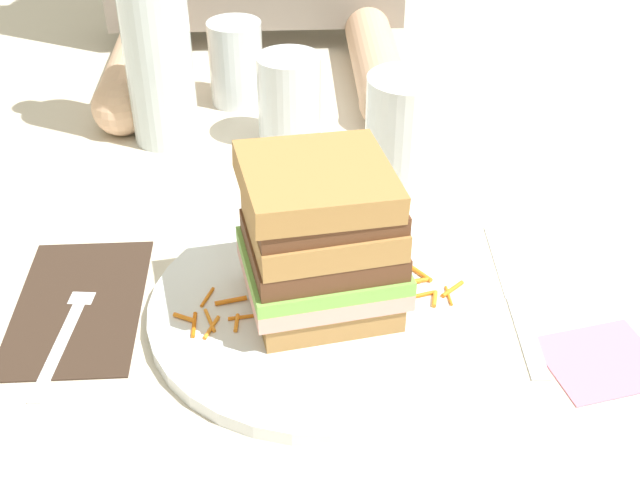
{
  "coord_description": "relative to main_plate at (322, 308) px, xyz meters",
  "views": [
    {
      "loc": [
        -0.03,
        -0.52,
        0.43
      ],
      "look_at": [
        -0.01,
        0.02,
        0.05
      ],
      "focal_mm": 45.86,
      "sensor_mm": 36.0,
      "label": 1
    }
  ],
  "objects": [
    {
      "name": "carrot_shred_6",
      "position": [
        -0.09,
        -0.02,
        0.01
      ],
      "size": [
        0.01,
        0.03,
        0.0
      ],
      "primitive_type": "cylinder",
      "rotation": [
        0.0,
        1.57,
        1.89
      ],
      "color": "orange",
      "rests_on": "main_plate"
    },
    {
      "name": "carrot_shred_8",
      "position": [
        0.1,
        0.0,
        0.01
      ],
      "size": [
        0.0,
        0.02,
        0.0
      ],
      "primitive_type": "cylinder",
      "rotation": [
        0.0,
        1.57,
        4.74
      ],
      "color": "orange",
      "rests_on": "main_plate"
    },
    {
      "name": "carrot_shred_4",
      "position": [
        -0.07,
        -0.02,
        0.01
      ],
      "size": [
        0.0,
        0.02,
        0.0
      ],
      "primitive_type": "cylinder",
      "rotation": [
        0.0,
        1.57,
        4.65
      ],
      "color": "orange",
      "rests_on": "main_plate"
    },
    {
      "name": "carrot_shred_10",
      "position": [
        0.08,
        0.0,
        0.01
      ],
      "size": [
        0.02,
        0.01,
        0.0
      ],
      "primitive_type": "cylinder",
      "rotation": [
        0.0,
        1.57,
        0.27
      ],
      "color": "orange",
      "rests_on": "main_plate"
    },
    {
      "name": "empty_tumbler_0",
      "position": [
        -0.02,
        0.3,
        0.04
      ],
      "size": [
        0.07,
        0.07,
        0.1
      ],
      "primitive_type": "cylinder",
      "color": "silver",
      "rests_on": "ground_plane"
    },
    {
      "name": "sandwich",
      "position": [
        -0.0,
        0.0,
        0.07
      ],
      "size": [
        0.14,
        0.12,
        0.13
      ],
      "color": "#A87A42",
      "rests_on": "main_plate"
    },
    {
      "name": "juice_glass",
      "position": [
        0.1,
        0.24,
        0.04
      ],
      "size": [
        0.08,
        0.08,
        0.1
      ],
      "color": "white",
      "rests_on": "ground_plane"
    },
    {
      "name": "knife",
      "position": [
        0.16,
        0.01,
        -0.0
      ],
      "size": [
        0.02,
        0.2,
        0.0
      ],
      "color": "silver",
      "rests_on": "ground_plane"
    },
    {
      "name": "napkin_dark",
      "position": [
        -0.2,
        0.02,
        -0.0
      ],
      "size": [
        0.1,
        0.17,
        0.0
      ],
      "primitive_type": "cube",
      "rotation": [
        0.0,
        0.0,
        0.01
      ],
      "color": "#38281E",
      "rests_on": "ground_plane"
    },
    {
      "name": "carrot_shred_12",
      "position": [
        0.11,
        0.01,
        0.01
      ],
      "size": [
        0.02,
        0.02,
        0.0
      ],
      "primitive_type": "cylinder",
      "rotation": [
        0.0,
        1.57,
        3.87
      ],
      "color": "orange",
      "rests_on": "main_plate"
    },
    {
      "name": "napkin_pink",
      "position": [
        0.21,
        -0.07,
        -0.0
      ],
      "size": [
        0.1,
        0.09,
        0.0
      ],
      "primitive_type": "cube",
      "rotation": [
        0.0,
        0.0,
        0.22
      ],
      "color": "pink",
      "rests_on": "ground_plane"
    },
    {
      "name": "carrot_shred_7",
      "position": [
        -0.1,
        -0.02,
        0.01
      ],
      "size": [
        0.0,
        0.03,
        0.0
      ],
      "primitive_type": "cylinder",
      "rotation": [
        0.0,
        1.57,
        1.58
      ],
      "color": "orange",
      "rests_on": "main_plate"
    },
    {
      "name": "main_plate",
      "position": [
        0.0,
        0.0,
        0.0
      ],
      "size": [
        0.28,
        0.28,
        0.01
      ],
      "primitive_type": "cylinder",
      "color": "white",
      "rests_on": "ground_plane"
    },
    {
      "name": "empty_tumbler_1",
      "position": [
        -0.08,
        0.4,
        0.04
      ],
      "size": [
        0.06,
        0.06,
        0.1
      ],
      "primitive_type": "cylinder",
      "color": "silver",
      "rests_on": "ground_plane"
    },
    {
      "name": "carrot_shred_9",
      "position": [
        0.09,
        0.03,
        0.01
      ],
      "size": [
        0.02,
        0.02,
        0.0
      ],
      "primitive_type": "cylinder",
      "rotation": [
        0.0,
        1.57,
        2.2
      ],
      "color": "orange",
      "rests_on": "main_plate"
    },
    {
      "name": "carrot_shred_3",
      "position": [
        -0.11,
        -0.02,
        0.01
      ],
      "size": [
        0.02,
        0.01,
        0.0
      ],
      "primitive_type": "cylinder",
      "rotation": [
        0.0,
        1.57,
        2.67
      ],
      "color": "orange",
      "rests_on": "main_plate"
    },
    {
      "name": "carrot_shred_14",
      "position": [
        0.07,
        0.02,
        0.01
      ],
      "size": [
        0.03,
        0.01,
        0.0
      ],
      "primitive_type": "cylinder",
      "rotation": [
        0.0,
        1.57,
        3.25
      ],
      "color": "orange",
      "rests_on": "main_plate"
    },
    {
      "name": "carrot_shred_5",
      "position": [
        -0.09,
        -0.03,
        0.01
      ],
      "size": [
        0.01,
        0.03,
        0.0
      ],
      "primitive_type": "cylinder",
      "rotation": [
        0.0,
        1.57,
        4.35
      ],
      "color": "orange",
      "rests_on": "main_plate"
    },
    {
      "name": "water_bottle",
      "position": [
        -0.16,
        0.31,
        0.13
      ],
      "size": [
        0.07,
        0.07,
        0.31
      ],
      "color": "silver",
      "rests_on": "ground_plane"
    },
    {
      "name": "carrot_shred_0",
      "position": [
        -0.07,
        0.0,
        0.01
      ],
      "size": [
        0.03,
        0.01,
        0.0
      ],
      "primitive_type": "cylinder",
      "rotation": [
        0.0,
        1.57,
        0.25
      ],
      "color": "orange",
      "rests_on": "main_plate"
    },
    {
      "name": "carrot_shred_13",
      "position": [
        0.09,
        -0.0,
        0.01
      ],
      "size": [
        0.01,
        0.02,
        0.0
      ],
      "primitive_type": "cylinder",
      "rotation": [
        0.0,
        1.57,
        4.48
      ],
      "color": "orange",
      "rests_on": "main_plate"
    },
    {
      "name": "carrot_shred_2",
      "position": [
        -0.09,
        0.01,
        0.01
      ],
      "size": [
        0.01,
        0.02,
        0.0
      ],
      "primitive_type": "cylinder",
      "rotation": [
        0.0,
        1.57,
        4.37
      ],
      "color": "orange",
      "rests_on": "main_plate"
    },
    {
      "name": "ground_plane",
      "position": [
        0.01,
        0.01,
        -0.01
      ],
      "size": [
        3.0,
        3.0,
        0.0
      ],
      "primitive_type": "plane",
      "color": "beige"
    },
    {
      "name": "carrot_shred_1",
      "position": [
        -0.06,
        -0.02,
        0.01
      ],
      "size": [
        0.02,
        0.01,
        0.0
      ],
      "primitive_type": "cylinder",
      "rotation": [
        0.0,
        1.57,
        3.28
      ],
      "color": "orange",
      "rests_on": "main_plate"
    },
    {
      "name": "carrot_shred_11",
      "position": [
        0.08,
        0.02,
        0.01
      ],
      "size": [
        0.03,
        0.01,
        0.0
      ],
      "primitive_type": "cylinder",
      "rotation": [
        0.0,
        1.57,
        0.15
      ],
      "color": "orange",
      "rests_on": "main_plate"
    },
    {
      "name": "fork",
      "position": [
        -0.2,
        -0.0,
        -0.0
      ],
      "size": [
        0.03,
        0.17,
        0.0
      ],
      "color": "silver",
      "rests_on": "napkin_dark"
    }
  ]
}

